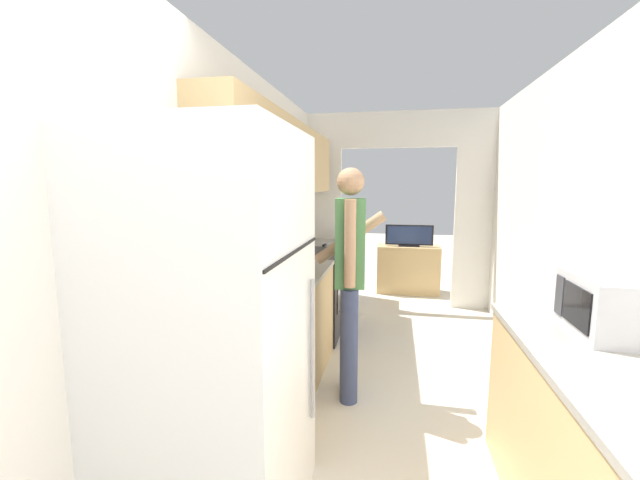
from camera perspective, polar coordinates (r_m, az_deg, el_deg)
wall_left at (r=3.04m, az=-10.76°, el=5.73°), size 0.38×6.68×2.50m
wall_right at (r=2.73m, az=37.35°, el=-0.60°), size 0.06×6.68×2.50m
wall_far_with_doorway at (r=5.19m, az=11.10°, el=6.10°), size 2.75×0.06×2.50m
counter_left at (r=3.63m, az=-3.46°, el=-10.30°), size 0.62×3.04×0.88m
counter_right at (r=2.22m, az=36.16°, el=-24.48°), size 0.62×1.46×0.88m
refrigerator at (r=1.87m, az=-15.19°, el=-13.41°), size 0.78×0.84×1.81m
range_oven at (r=4.21m, az=-1.21°, el=-7.60°), size 0.66×0.78×1.02m
person at (r=2.86m, az=4.33°, el=-5.38°), size 0.55×0.40×1.70m
microwave at (r=2.31m, az=36.66°, el=-7.66°), size 0.33×0.44×0.28m
tv_cabinet at (r=5.95m, az=12.67°, el=-4.14°), size 0.89×0.42×0.70m
television at (r=5.83m, az=12.84°, el=0.59°), size 0.68×0.16×0.31m
knife at (r=4.58m, az=0.74°, el=-0.68°), size 0.05×0.29×0.02m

